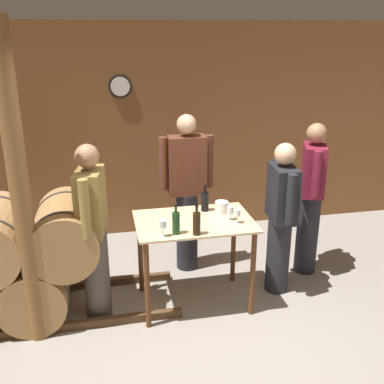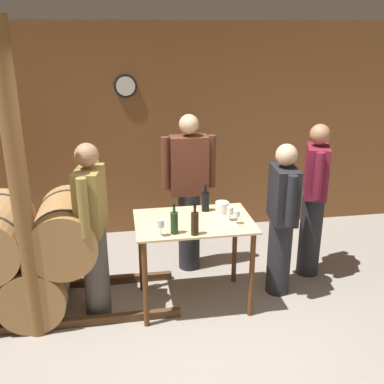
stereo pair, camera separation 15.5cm
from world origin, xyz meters
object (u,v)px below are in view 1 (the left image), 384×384
object	(u,v)px
wine_bottle_far_left	(176,222)
wine_bottle_left	(197,223)
wine_glass_near_left	(163,225)
wine_glass_near_right	(237,214)
person_host	(311,197)
person_visitor_bearded	(281,216)
wooden_post	(20,195)
ice_bucket	(222,207)
wine_glass_near_center	(230,210)
person_visitor_with_scarf	(187,190)
person_visitor_near_door	(93,230)
wine_bottle_center	(205,201)

from	to	relation	value
wine_bottle_far_left	wine_bottle_left	size ratio (longest dim) A/B	1.02
wine_glass_near_left	wine_glass_near_right	distance (m)	0.73
person_host	person_visitor_bearded	size ratio (longest dim) A/B	1.07
wooden_post	ice_bucket	world-z (taller)	wooden_post
wine_glass_near_center	person_visitor_with_scarf	size ratio (longest dim) A/B	0.08
wine_bottle_far_left	person_visitor_near_door	bearing A→B (deg)	162.16
wine_glass_near_right	ice_bucket	bearing A→B (deg)	104.08
wine_glass_near_left	person_visitor_near_door	bearing A→B (deg)	156.00
wine_bottle_far_left	person_visitor_with_scarf	xyz separation A→B (m)	(0.28, 0.97, -0.06)
ice_bucket	person_visitor_near_door	distance (m)	1.25
wine_bottle_center	person_visitor_with_scarf	xyz separation A→B (m)	(-0.09, 0.50, -0.06)
wine_glass_near_right	wooden_post	bearing A→B (deg)	-176.85
ice_bucket	wine_glass_near_right	bearing A→B (deg)	-75.92
wine_glass_near_right	person_visitor_bearded	bearing A→B (deg)	20.70
wooden_post	person_visitor_with_scarf	xyz separation A→B (m)	(1.54, 0.96, -0.41)
wine_glass_near_left	wine_bottle_left	bearing A→B (deg)	-3.45
wine_bottle_far_left	person_visitor_near_door	world-z (taller)	person_visitor_near_door
wine_bottle_left	wine_glass_near_left	distance (m)	0.30
wine_bottle_left	wine_bottle_center	size ratio (longest dim) A/B	1.00
wine_glass_near_center	wine_bottle_center	bearing A→B (deg)	123.73
wooden_post	person_host	size ratio (longest dim) A/B	1.59
wooden_post	person_visitor_near_door	bearing A→B (deg)	22.59
wine_bottle_center	ice_bucket	bearing A→B (deg)	-27.29
wine_bottle_far_left	wine_glass_near_right	xyz separation A→B (m)	(0.59, 0.11, -0.01)
wine_bottle_center	person_visitor_bearded	bearing A→B (deg)	-12.41
person_host	person_visitor_with_scarf	xyz separation A→B (m)	(-1.30, 0.35, 0.04)
person_visitor_bearded	wooden_post	bearing A→B (deg)	-172.82
wine_bottle_center	wine_glass_near_right	xyz separation A→B (m)	(0.22, -0.36, -0.01)
ice_bucket	wine_bottle_far_left	bearing A→B (deg)	-143.09
person_host	person_visitor_with_scarf	distance (m)	1.34
wooden_post	person_host	bearing A→B (deg)	12.11
wine_glass_near_center	ice_bucket	xyz separation A→B (m)	(-0.03, 0.19, -0.04)
wine_bottle_far_left	wine_glass_near_center	distance (m)	0.59
wine_bottle_center	wooden_post	bearing A→B (deg)	-164.14
person_visitor_with_scarf	wine_bottle_left	bearing A→B (deg)	-96.17
wine_bottle_far_left	wine_glass_near_center	xyz separation A→B (m)	(0.55, 0.20, -0.01)
wine_glass_near_center	wine_glass_near_right	world-z (taller)	wine_glass_near_center
ice_bucket	person_visitor_with_scarf	size ratio (longest dim) A/B	0.08
wine_bottle_left	person_visitor_with_scarf	size ratio (longest dim) A/B	0.16
wine_bottle_left	person_visitor_with_scarf	bearing A→B (deg)	83.83
wine_bottle_center	person_visitor_with_scarf	distance (m)	0.51
wine_bottle_far_left	wine_glass_near_right	distance (m)	0.60
wine_glass_near_left	wooden_post	bearing A→B (deg)	177.79
wooden_post	wine_glass_near_left	size ratio (longest dim) A/B	17.51
wine_bottle_center	ice_bucket	world-z (taller)	wine_bottle_center
wine_bottle_far_left	wine_glass_near_right	size ratio (longest dim) A/B	2.13
wine_bottle_left	wine_glass_near_left	xyz separation A→B (m)	(-0.30, 0.02, 0.00)
wine_bottle_left	wine_glass_near_center	size ratio (longest dim) A/B	2.06
wine_bottle_center	wine_glass_near_right	distance (m)	0.42
ice_bucket	wine_bottle_center	bearing A→B (deg)	152.71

